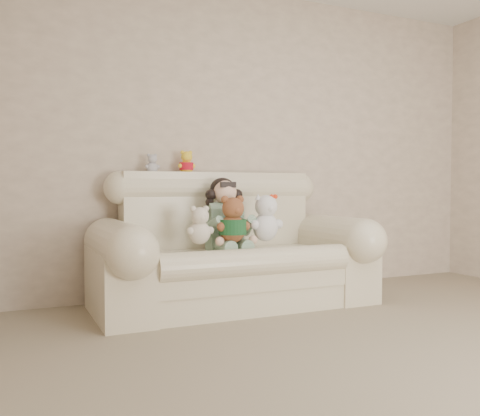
# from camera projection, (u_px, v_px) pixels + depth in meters

# --- Properties ---
(wall_back) EXTENTS (4.50, 0.00, 4.50)m
(wall_back) POSITION_uv_depth(u_px,v_px,m) (262.00, 143.00, 4.60)
(wall_back) COLOR beige
(wall_back) RESTS_ON ground
(sofa) EXTENTS (2.10, 0.95, 1.03)m
(sofa) POSITION_uv_depth(u_px,v_px,m) (235.00, 238.00, 3.97)
(sofa) COLOR beige
(sofa) RESTS_ON floor
(seated_child) EXTENTS (0.35, 0.43, 0.57)m
(seated_child) POSITION_uv_depth(u_px,v_px,m) (225.00, 213.00, 4.01)
(seated_child) COLOR #297342
(seated_child) RESTS_ON sofa
(brown_teddy) EXTENTS (0.27, 0.21, 0.40)m
(brown_teddy) POSITION_uv_depth(u_px,v_px,m) (233.00, 215.00, 3.81)
(brown_teddy) COLOR brown
(brown_teddy) RESTS_ON sofa
(white_cat) EXTENTS (0.33, 0.30, 0.42)m
(white_cat) POSITION_uv_depth(u_px,v_px,m) (265.00, 213.00, 3.94)
(white_cat) COLOR white
(white_cat) RESTS_ON sofa
(cream_teddy) EXTENTS (0.23, 0.19, 0.32)m
(cream_teddy) POSITION_uv_depth(u_px,v_px,m) (200.00, 221.00, 3.72)
(cream_teddy) COLOR white
(cream_teddy) RESTS_ON sofa
(yellow_mini_bear) EXTENTS (0.17, 0.16, 0.22)m
(yellow_mini_bear) POSITION_uv_depth(u_px,v_px,m) (186.00, 160.00, 4.20)
(yellow_mini_bear) COLOR yellow
(yellow_mini_bear) RESTS_ON sofa
(grey_mini_plush) EXTENTS (0.14, 0.12, 0.18)m
(grey_mini_plush) POSITION_uv_depth(u_px,v_px,m) (152.00, 162.00, 4.07)
(grey_mini_plush) COLOR silver
(grey_mini_plush) RESTS_ON sofa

